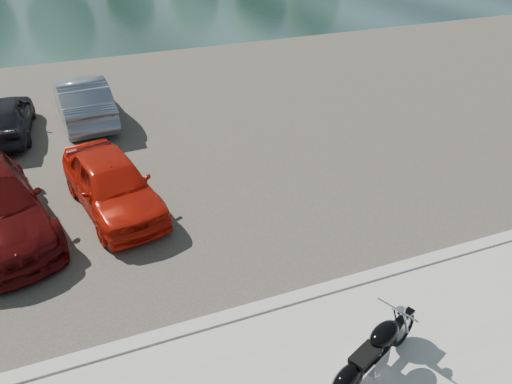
% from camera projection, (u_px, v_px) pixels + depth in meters
% --- Properties ---
extents(ground, '(200.00, 200.00, 0.00)m').
position_uv_depth(ground, '(375.00, 372.00, 8.41)').
color(ground, '#595447').
rests_on(ground, ground).
extents(kerb, '(60.00, 0.30, 0.14)m').
position_uv_depth(kerb, '(320.00, 292.00, 9.96)').
color(kerb, '#B3AFA8').
rests_on(kerb, ground).
extents(parking_lot, '(60.00, 18.00, 0.04)m').
position_uv_depth(parking_lot, '(197.00, 123.00, 17.11)').
color(parking_lot, '#3F3933').
rests_on(parking_lot, ground).
extents(motorcycle, '(2.20, 1.16, 1.05)m').
position_uv_depth(motorcycle, '(368.00, 359.00, 7.94)').
color(motorcycle, black).
rests_on(motorcycle, promenade).
extents(car_4, '(2.42, 4.37, 1.41)m').
position_uv_depth(car_4, '(112.00, 184.00, 12.24)').
color(car_4, red).
rests_on(car_4, parking_lot).
extents(car_8, '(1.81, 3.96, 1.32)m').
position_uv_depth(car_8, '(4.00, 117.00, 15.88)').
color(car_8, black).
rests_on(car_8, parking_lot).
extents(car_9, '(1.89, 4.67, 1.51)m').
position_uv_depth(car_9, '(83.00, 99.00, 16.95)').
color(car_9, slate).
rests_on(car_9, parking_lot).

